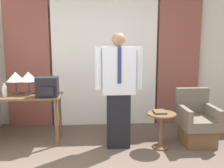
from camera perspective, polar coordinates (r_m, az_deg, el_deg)
The scene contains 13 objects.
wall_back at distance 5.04m, azimuth -1.72°, elevation 6.14°, with size 10.00×0.06×2.70m.
curtain_sheer_center at distance 4.91m, azimuth -1.65°, elevation 5.35°, with size 2.04×0.06×2.58m.
curtain_drape_left at distance 5.07m, azimuth -18.66°, elevation 4.99°, with size 0.84×0.06×2.58m.
curtain_drape_right at distance 5.19m, azimuth 14.95°, elevation 5.26°, with size 0.84×0.06×2.58m.
desk at distance 4.34m, azimuth -19.95°, elevation -4.07°, with size 1.29×0.53×0.79m.
table_lamp_left at distance 4.39m, azimuth -21.20°, elevation 1.37°, with size 0.29×0.29×0.37m.
table_lamp_right at distance 4.34m, azimuth -18.58°, elevation 1.42°, with size 0.29×0.29×0.37m.
bottle_near_edge at distance 4.31m, azimuth -23.33°, elevation -1.48°, with size 0.07×0.07×0.22m.
backpack at distance 4.07m, azimuth -14.59°, elevation -0.68°, with size 0.34×0.27×0.31m.
person at distance 3.83m, azimuth 1.50°, elevation -0.72°, with size 0.72×0.24×1.79m.
armchair at distance 4.36m, azimuth 18.72°, elevation -8.53°, with size 0.56×0.64×0.88m.
side_table at distance 4.00m, azimuth 11.21°, elevation -9.07°, with size 0.44×0.44×0.57m.
book at distance 3.97m, azimuth 10.81°, elevation -6.25°, with size 0.18×0.23×0.03m.
Camera 1 is at (-0.21, -2.33, 1.65)m, focal length 40.00 mm.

